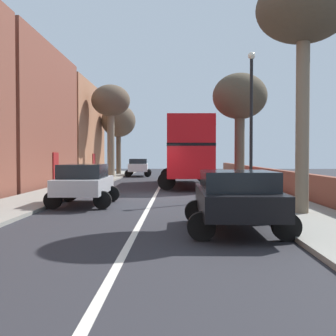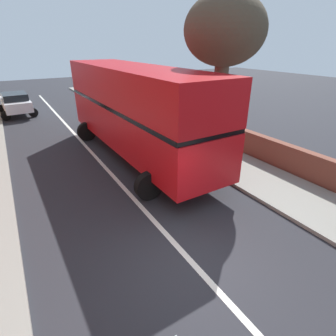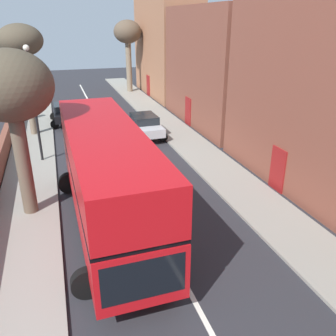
{
  "view_description": "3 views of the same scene",
  "coord_description": "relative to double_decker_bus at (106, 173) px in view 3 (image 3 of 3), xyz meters",
  "views": [
    {
      "loc": [
        1.01,
        -19.63,
        1.87
      ],
      "look_at": [
        0.56,
        3.07,
        1.23
      ],
      "focal_mm": 44.52,
      "sensor_mm": 36.0,
      "label": 1
    },
    {
      "loc": [
        -3.07,
        -3.93,
        4.94
      ],
      "look_at": [
        0.91,
        2.72,
        1.29
      ],
      "focal_mm": 28.56,
      "sensor_mm": 36.0,
      "label": 2
    },
    {
      "loc": [
        3.2,
        19.14,
        7.66
      ],
      "look_at": [
        -1.38,
        4.84,
        1.31
      ],
      "focal_mm": 37.94,
      "sensor_mm": 36.0,
      "label": 3
    }
  ],
  "objects": [
    {
      "name": "street_tree_left_0",
      "position": [
        -6.64,
        -27.25,
        3.69
      ],
      "size": [
        2.92,
        2.92,
        7.44
      ],
      "color": "#7A6B56",
      "rests_on": "sidewalk_left"
    },
    {
      "name": "lamppost_right",
      "position": [
        2.6,
        -8.18,
        1.45
      ],
      "size": [
        0.32,
        0.32,
        6.31
      ],
      "color": "black",
      "rests_on": "sidewalk_right"
    },
    {
      "name": "terraced_houses_left",
      "position": [
        -10.2,
        -7.94,
        2.17
      ],
      "size": [
        4.07,
        47.52,
        10.41
      ],
      "color": "#9E6647",
      "rests_on": "ground"
    },
    {
      "name": "parked_car_silver_left_2",
      "position": [
        -4.2,
        -10.79,
        -1.46
      ],
      "size": [
        2.44,
        3.94,
        1.57
      ],
      "color": "#B7BABF",
      "rests_on": "ground"
    },
    {
      "name": "litter_bin_right",
      "position": [
        3.6,
        -18.09,
        -1.65
      ],
      "size": [
        0.55,
        0.55,
        1.15
      ],
      "color": "black",
      "rests_on": "sidewalk_right"
    },
    {
      "name": "ground_plane",
      "position": [
        -1.7,
        -6.92,
        -2.35
      ],
      "size": [
        84.0,
        84.0,
        0.0
      ],
      "primitive_type": "plane",
      "color": "#28282D"
    },
    {
      "name": "street_tree_right_3",
      "position": [
        3.02,
        -2.1,
        2.86
      ],
      "size": [
        3.17,
        3.17,
        6.59
      ],
      "color": "brown",
      "rests_on": "sidewalk_right"
    },
    {
      "name": "road_centre_line",
      "position": [
        -1.7,
        -6.92,
        -2.35
      ],
      "size": [
        0.16,
        54.0,
        0.01
      ],
      "primitive_type": "cube",
      "color": "silver",
      "rests_on": "ground"
    },
    {
      "name": "parked_car_black_right_1",
      "position": [
        0.8,
        -16.22,
        -1.47
      ],
      "size": [
        2.52,
        3.91,
        1.51
      ],
      "color": "black",
      "rests_on": "ground"
    },
    {
      "name": "sidewalk_left",
      "position": [
        -6.6,
        -6.92,
        -2.29
      ],
      "size": [
        2.6,
        60.0,
        0.12
      ],
      "primitive_type": "cube",
      "color": "gray",
      "rests_on": "ground"
    },
    {
      "name": "double_decker_bus",
      "position": [
        0.0,
        0.0,
        0.0
      ],
      "size": [
        3.67,
        10.69,
        4.06
      ],
      "color": "red",
      "rests_on": "ground"
    },
    {
      "name": "street_tree_right_1",
      "position": [
        3.19,
        -13.65,
        3.84
      ],
      "size": [
        2.88,
        2.88,
        7.28
      ],
      "color": "#7A6B56",
      "rests_on": "sidewalk_right"
    },
    {
      "name": "sidewalk_right",
      "position": [
        3.2,
        -6.92,
        -2.29
      ],
      "size": [
        2.6,
        60.0,
        0.12
      ],
      "primitive_type": "cube",
      "color": "gray",
      "rests_on": "ground"
    }
  ]
}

